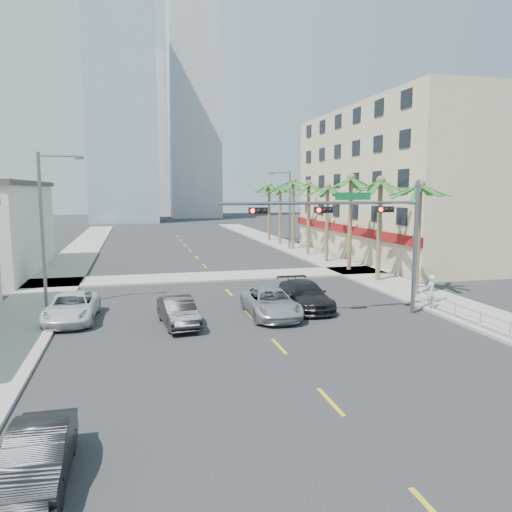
# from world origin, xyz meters

# --- Properties ---
(ground) EXTENTS (260.00, 260.00, 0.00)m
(ground) POSITION_xyz_m (0.00, 0.00, 0.00)
(ground) COLOR #262628
(ground) RESTS_ON ground
(sidewalk_right) EXTENTS (4.00, 120.00, 0.15)m
(sidewalk_right) POSITION_xyz_m (12.00, 20.00, 0.07)
(sidewalk_right) COLOR gray
(sidewalk_right) RESTS_ON ground
(sidewalk_left) EXTENTS (4.00, 120.00, 0.15)m
(sidewalk_left) POSITION_xyz_m (-12.00, 20.00, 0.07)
(sidewalk_left) COLOR gray
(sidewalk_left) RESTS_ON ground
(sidewalk_cross) EXTENTS (80.00, 4.00, 0.15)m
(sidewalk_cross) POSITION_xyz_m (0.00, 22.00, 0.07)
(sidewalk_cross) COLOR gray
(sidewalk_cross) RESTS_ON ground
(building_right) EXTENTS (15.25, 28.00, 15.00)m
(building_right) POSITION_xyz_m (21.99, 30.00, 7.50)
(building_right) COLOR beige
(building_right) RESTS_ON ground
(tower_far_left) EXTENTS (14.00, 14.00, 48.00)m
(tower_far_left) POSITION_xyz_m (-8.00, 95.00, 24.00)
(tower_far_left) COLOR #99B2C6
(tower_far_left) RESTS_ON ground
(tower_far_right) EXTENTS (12.00, 12.00, 60.00)m
(tower_far_right) POSITION_xyz_m (9.00, 110.00, 30.00)
(tower_far_right) COLOR #ADADB2
(tower_far_right) RESTS_ON ground
(tower_far_center) EXTENTS (16.00, 16.00, 42.00)m
(tower_far_center) POSITION_xyz_m (-3.00, 125.00, 21.00)
(tower_far_center) COLOR #ADADB2
(tower_far_center) RESTS_ON ground
(traffic_signal_mast) EXTENTS (11.12, 0.54, 7.20)m
(traffic_signal_mast) POSITION_xyz_m (5.78, 7.95, 5.06)
(traffic_signal_mast) COLOR slate
(traffic_signal_mast) RESTS_ON ground
(palm_tree_0) EXTENTS (4.80, 4.80, 7.80)m
(palm_tree_0) POSITION_xyz_m (11.60, 12.00, 7.08)
(palm_tree_0) COLOR brown
(palm_tree_0) RESTS_ON ground
(palm_tree_1) EXTENTS (4.80, 4.80, 8.16)m
(palm_tree_1) POSITION_xyz_m (11.60, 17.20, 7.43)
(palm_tree_1) COLOR brown
(palm_tree_1) RESTS_ON ground
(palm_tree_2) EXTENTS (4.80, 4.80, 8.52)m
(palm_tree_2) POSITION_xyz_m (11.60, 22.40, 7.78)
(palm_tree_2) COLOR brown
(palm_tree_2) RESTS_ON ground
(palm_tree_3) EXTENTS (4.80, 4.80, 7.80)m
(palm_tree_3) POSITION_xyz_m (11.60, 27.60, 7.08)
(palm_tree_3) COLOR brown
(palm_tree_3) RESTS_ON ground
(palm_tree_4) EXTENTS (4.80, 4.80, 8.16)m
(palm_tree_4) POSITION_xyz_m (11.60, 32.80, 7.43)
(palm_tree_4) COLOR brown
(palm_tree_4) RESTS_ON ground
(palm_tree_5) EXTENTS (4.80, 4.80, 8.52)m
(palm_tree_5) POSITION_xyz_m (11.60, 38.00, 7.78)
(palm_tree_5) COLOR brown
(palm_tree_5) RESTS_ON ground
(palm_tree_6) EXTENTS (4.80, 4.80, 7.80)m
(palm_tree_6) POSITION_xyz_m (11.60, 43.20, 7.08)
(palm_tree_6) COLOR brown
(palm_tree_6) RESTS_ON ground
(palm_tree_7) EXTENTS (4.80, 4.80, 8.16)m
(palm_tree_7) POSITION_xyz_m (11.60, 48.40, 7.43)
(palm_tree_7) COLOR brown
(palm_tree_7) RESTS_ON ground
(streetlight_left) EXTENTS (2.55, 0.25, 9.00)m
(streetlight_left) POSITION_xyz_m (-11.00, 14.00, 5.06)
(streetlight_left) COLOR slate
(streetlight_left) RESTS_ON ground
(streetlight_right) EXTENTS (2.55, 0.25, 9.00)m
(streetlight_right) POSITION_xyz_m (11.00, 38.00, 5.06)
(streetlight_right) COLOR slate
(streetlight_right) RESTS_ON ground
(guardrail) EXTENTS (0.08, 8.08, 1.00)m
(guardrail) POSITION_xyz_m (10.30, 6.00, 0.67)
(guardrail) COLOR silver
(guardrail) RESTS_ON ground
(car_parked_mid) EXTENTS (1.39, 3.99, 1.31)m
(car_parked_mid) POSITION_xyz_m (-8.44, -4.61, 0.66)
(car_parked_mid) COLOR black
(car_parked_mid) RESTS_ON ground
(car_parked_far) EXTENTS (2.68, 5.42, 1.48)m
(car_parked_far) POSITION_xyz_m (-9.40, 10.72, 0.74)
(car_parked_far) COLOR silver
(car_parked_far) RESTS_ON ground
(car_lane_left) EXTENTS (2.02, 4.53, 1.44)m
(car_lane_left) POSITION_xyz_m (-4.03, 8.47, 0.72)
(car_lane_left) COLOR black
(car_lane_left) RESTS_ON ground
(car_lane_center) EXTENTS (2.62, 5.52, 1.52)m
(car_lane_center) POSITION_xyz_m (1.05, 9.21, 0.76)
(car_lane_center) COLOR silver
(car_lane_center) RESTS_ON ground
(car_lane_right) EXTENTS (2.24, 5.44, 1.58)m
(car_lane_right) POSITION_xyz_m (3.46, 10.46, 0.79)
(car_lane_right) COLOR black
(car_lane_right) RESTS_ON ground
(pedestrian) EXTENTS (0.82, 0.68, 1.91)m
(pedestrian) POSITION_xyz_m (10.30, 8.31, 1.10)
(pedestrian) COLOR silver
(pedestrian) RESTS_ON sidewalk_right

